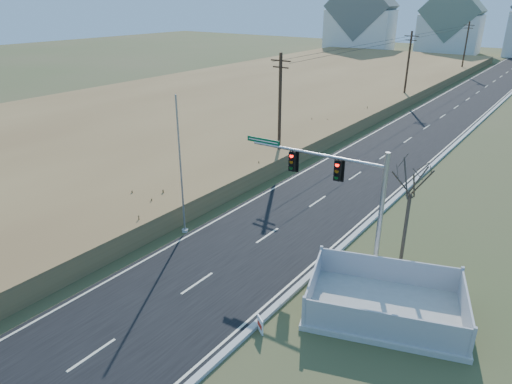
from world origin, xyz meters
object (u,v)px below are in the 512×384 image
at_px(bare_tree, 413,177).
at_px(open_sign, 260,325).
at_px(traffic_signal_mast, 347,192).
at_px(flagpole, 182,181).
at_px(fence_enclosure, 384,307).

bearing_deg(bare_tree, open_sign, -108.06).
relative_size(traffic_signal_mast, open_sign, 11.32).
distance_m(traffic_signal_mast, open_sign, 7.98).
bearing_deg(flagpole, fence_enclosure, -1.16).
bearing_deg(flagpole, traffic_signal_mast, 15.87).
relative_size(open_sign, bare_tree, 0.12).
height_order(traffic_signal_mast, fence_enclosure, traffic_signal_mast).
bearing_deg(flagpole, bare_tree, 19.63).
distance_m(fence_enclosure, open_sign, 5.66).
bearing_deg(fence_enclosure, open_sign, -149.74).
bearing_deg(traffic_signal_mast, open_sign, -94.84).
height_order(traffic_signal_mast, bare_tree, traffic_signal_mast).
distance_m(open_sign, flagpole, 10.32).
bearing_deg(open_sign, flagpole, -174.06).
xyz_separation_m(flagpole, bare_tree, (11.64, 4.15, 1.59)).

